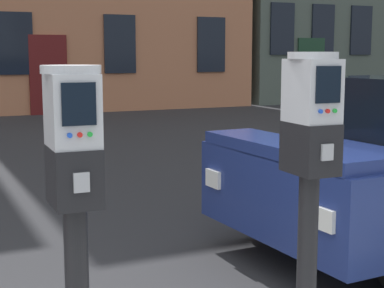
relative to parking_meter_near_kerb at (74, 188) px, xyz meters
name	(u,v)px	position (x,y,z in m)	size (l,w,h in m)	color
parking_meter_near_kerb	(74,188)	(0.00, 0.00, 0.00)	(0.22, 0.26, 1.44)	black
parking_meter_twin_adjacent	(310,159)	(1.04, 0.00, 0.03)	(0.22, 0.26, 1.49)	black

